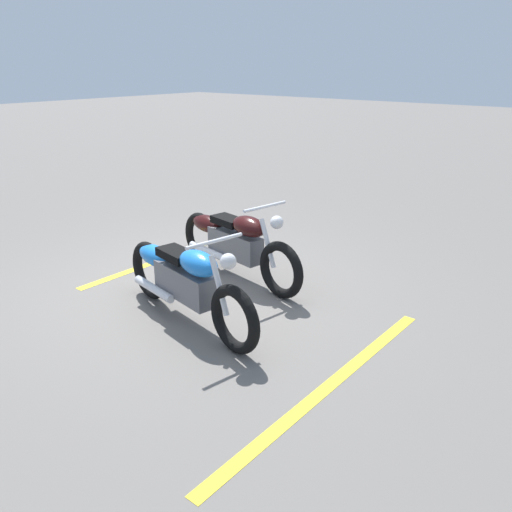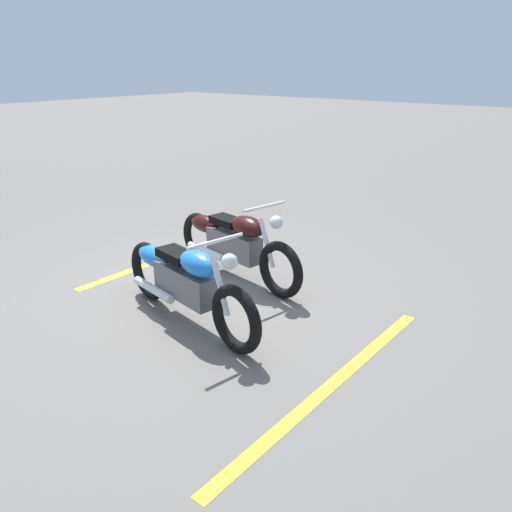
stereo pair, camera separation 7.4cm
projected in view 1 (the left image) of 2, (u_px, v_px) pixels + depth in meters
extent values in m
plane|color=#66605B|center=(192.00, 288.00, 6.24)|extent=(60.00, 60.00, 0.00)
torus|color=black|center=(235.00, 319.00, 4.78)|extent=(0.68, 0.23, 0.67)
torus|color=black|center=(150.00, 270.00, 5.89)|extent=(0.68, 0.23, 0.67)
cube|color=#59595E|center=(185.00, 283.00, 5.34)|extent=(0.87, 0.37, 0.32)
ellipsoid|color=blue|center=(198.00, 263.00, 5.04)|extent=(0.56, 0.37, 0.24)
ellipsoid|color=blue|center=(155.00, 256.00, 5.70)|extent=(0.59, 0.34, 0.22)
cube|color=black|center=(176.00, 254.00, 5.33)|extent=(0.48, 0.32, 0.09)
cylinder|color=silver|center=(219.00, 285.00, 4.85)|extent=(0.27, 0.10, 0.56)
cylinder|color=silver|center=(215.00, 241.00, 4.74)|extent=(0.15, 0.62, 0.04)
sphere|color=silver|center=(228.00, 261.00, 4.64)|extent=(0.15, 0.15, 0.15)
cylinder|color=silver|center=(154.00, 289.00, 5.60)|extent=(0.70, 0.22, 0.09)
torus|color=black|center=(281.00, 270.00, 5.90)|extent=(0.68, 0.22, 0.67)
torus|color=black|center=(201.00, 237.00, 7.01)|extent=(0.68, 0.22, 0.67)
cube|color=#59595E|center=(235.00, 245.00, 6.46)|extent=(0.87, 0.36, 0.32)
ellipsoid|color=black|center=(249.00, 226.00, 6.16)|extent=(0.56, 0.36, 0.24)
ellipsoid|color=black|center=(208.00, 224.00, 6.81)|extent=(0.59, 0.33, 0.22)
cube|color=black|center=(228.00, 221.00, 6.45)|extent=(0.47, 0.31, 0.09)
cylinder|color=silver|center=(268.00, 243.00, 5.97)|extent=(0.27, 0.10, 0.56)
cylinder|color=silver|center=(265.00, 207.00, 5.86)|extent=(0.14, 0.62, 0.04)
sphere|color=silver|center=(277.00, 222.00, 5.77)|extent=(0.15, 0.15, 0.15)
cylinder|color=silver|center=(207.00, 251.00, 6.71)|extent=(0.71, 0.21, 0.09)
cube|color=yellow|center=(178.00, 254.00, 7.36)|extent=(0.14, 3.20, 0.01)
cube|color=yellow|center=(330.00, 385.00, 4.37)|extent=(0.14, 3.20, 0.01)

